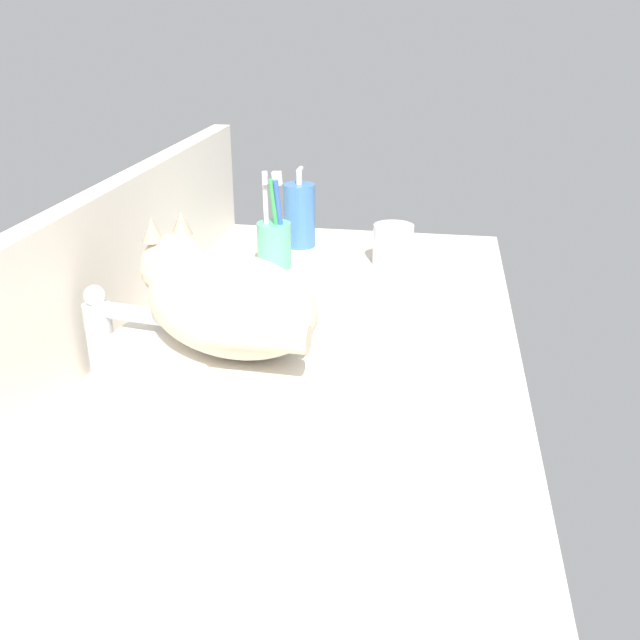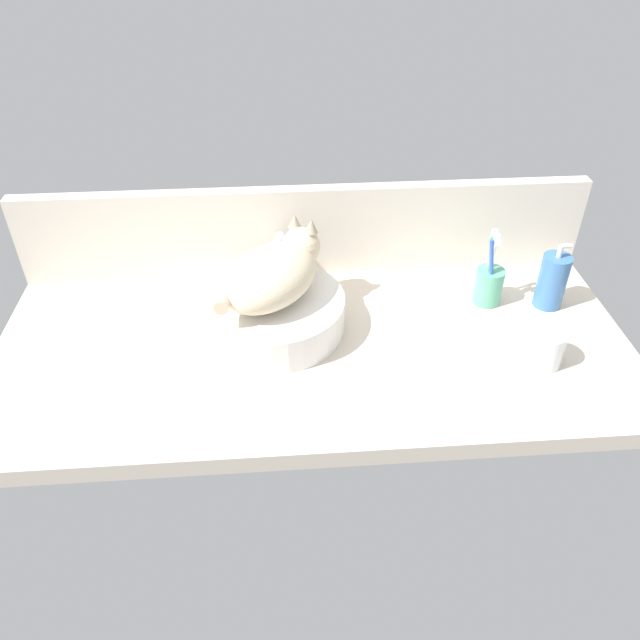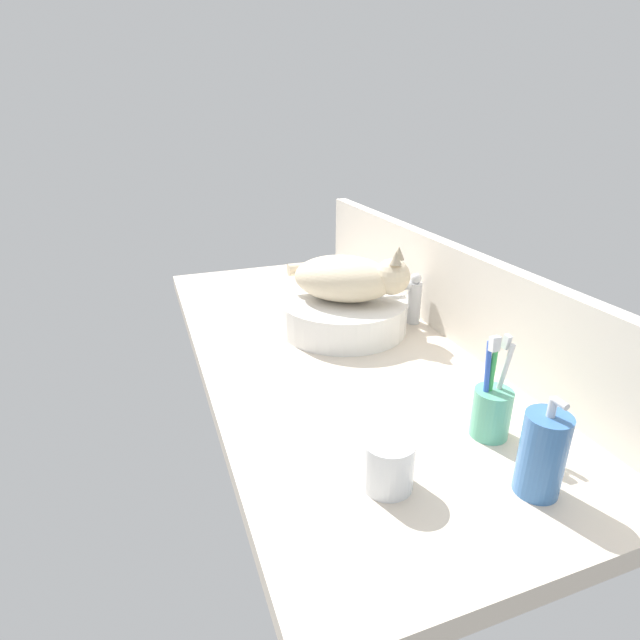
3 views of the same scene
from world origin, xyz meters
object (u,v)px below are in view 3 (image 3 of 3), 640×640
at_px(water_glass, 388,466).
at_px(sink_basin, 343,314).
at_px(cat, 349,278).
at_px(toothbrush_cup, 491,410).
at_px(faucet, 410,297).
at_px(soap_dispenser, 542,454).

bearing_deg(water_glass, sink_basin, 164.02).
bearing_deg(cat, sink_basin, -123.54).
bearing_deg(sink_basin, cat, 56.46).
height_order(sink_basin, water_glass, sink_basin).
height_order(cat, toothbrush_cup, cat).
distance_m(faucet, water_glass, 0.63).
bearing_deg(sink_basin, faucet, 81.96).
distance_m(cat, faucet, 0.18).
height_order(faucet, soap_dispenser, soap_dispenser).
bearing_deg(toothbrush_cup, water_glass, -76.57).
distance_m(faucet, soap_dispenser, 0.63).
height_order(faucet, toothbrush_cup, toothbrush_cup).
distance_m(cat, toothbrush_cup, 0.51).
distance_m(cat, soap_dispenser, 0.64).
height_order(soap_dispenser, toothbrush_cup, toothbrush_cup).
distance_m(sink_basin, soap_dispenser, 0.65).
height_order(soap_dispenser, water_glass, soap_dispenser).
relative_size(faucet, soap_dispenser, 0.83).
bearing_deg(cat, water_glass, -17.27).
bearing_deg(sink_basin, water_glass, -15.98).
bearing_deg(soap_dispenser, faucet, 167.52).
bearing_deg(water_glass, toothbrush_cup, 103.43).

